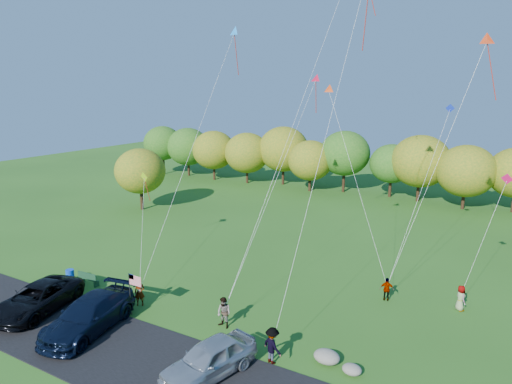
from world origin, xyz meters
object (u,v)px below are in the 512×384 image
(minivan_navy, at_px, (89,315))
(trash_barrel, at_px, (70,275))
(park_bench, at_px, (88,278))
(minivan_dark, at_px, (37,298))
(flyer_e, at_px, (461,298))
(flyer_a, at_px, (140,292))
(flyer_c, at_px, (272,346))
(flyer_b, at_px, (224,313))
(minivan_silver, at_px, (209,359))
(flyer_d, at_px, (387,289))

(minivan_navy, relative_size, trash_barrel, 7.47)
(minivan_navy, xyz_separation_m, park_bench, (-5.09, 4.20, -0.48))
(minivan_dark, bearing_deg, flyer_e, 17.67)
(flyer_a, xyz_separation_m, trash_barrel, (-6.96, 0.26, -0.46))
(flyer_c, relative_size, park_bench, 1.12)
(minivan_navy, relative_size, flyer_b, 3.49)
(minivan_silver, distance_m, flyer_b, 4.58)
(minivan_silver, relative_size, flyer_a, 2.86)
(minivan_dark, bearing_deg, minivan_navy, -12.43)
(minivan_dark, distance_m, trash_barrel, 4.64)
(minivan_silver, xyz_separation_m, flyer_c, (2.05, 2.47, 0.03))
(minivan_navy, bearing_deg, flyer_c, 3.47)
(flyer_b, xyz_separation_m, park_bench, (-11.44, 0.07, -0.41))
(flyer_c, xyz_separation_m, park_bench, (-15.45, 1.75, -0.45))
(minivan_silver, bearing_deg, minivan_navy, -166.38)
(flyer_a, height_order, trash_barrel, flyer_a)
(minivan_navy, relative_size, flyer_c, 3.36)
(flyer_a, bearing_deg, park_bench, 143.00)
(flyer_a, height_order, flyer_e, flyer_a)
(flyer_a, height_order, flyer_c, flyer_c)
(minivan_silver, bearing_deg, flyer_c, 63.93)
(minivan_navy, distance_m, flyer_b, 7.58)
(minivan_silver, xyz_separation_m, flyer_a, (-8.09, 3.78, -0.04))
(flyer_d, bearing_deg, flyer_e, 178.05)
(flyer_c, xyz_separation_m, flyer_e, (7.45, 10.70, -0.14))
(flyer_b, relative_size, park_bench, 1.07)
(minivan_navy, height_order, flyer_b, minivan_navy)
(minivan_silver, distance_m, trash_barrel, 15.59)
(minivan_dark, relative_size, trash_barrel, 7.06)
(flyer_b, relative_size, flyer_d, 1.18)
(park_bench, relative_size, trash_barrel, 1.99)
(park_bench, bearing_deg, flyer_a, -7.38)
(minivan_silver, distance_m, park_bench, 14.05)
(minivan_silver, height_order, flyer_b, flyer_b)
(minivan_dark, distance_m, minivan_navy, 4.55)
(minivan_dark, height_order, flyer_c, flyer_c)
(flyer_a, relative_size, trash_barrel, 2.07)
(flyer_a, xyz_separation_m, park_bench, (-5.30, 0.44, -0.38))
(minivan_silver, height_order, trash_barrel, minivan_silver)
(flyer_a, relative_size, flyer_c, 0.93)
(flyer_c, distance_m, park_bench, 15.56)
(minivan_navy, distance_m, flyer_e, 22.14)
(park_bench, bearing_deg, minivan_navy, -42.21)
(minivan_dark, height_order, flyer_a, flyer_a)
(minivan_navy, relative_size, park_bench, 3.75)
(flyer_e, bearing_deg, trash_barrel, 73.69)
(minivan_dark, distance_m, flyer_c, 15.12)
(minivan_dark, relative_size, flyer_d, 3.88)
(flyer_e, bearing_deg, flyer_c, 108.45)
(flyer_a, height_order, flyer_b, flyer_b)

